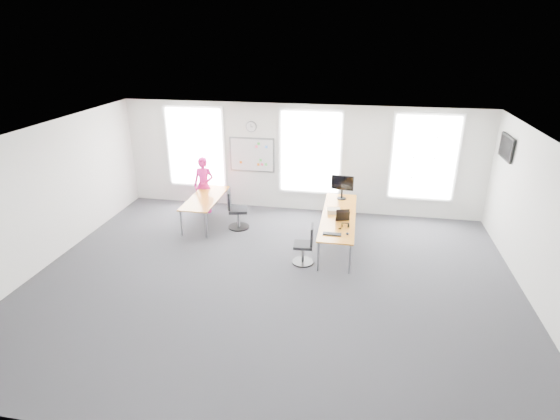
% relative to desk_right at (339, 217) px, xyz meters
% --- Properties ---
extents(floor, '(10.00, 10.00, 0.00)m').
position_rel_desk_right_xyz_m(floor, '(-1.23, -2.02, -0.67)').
color(floor, '#29282D').
rests_on(floor, ground).
extents(ceiling, '(10.00, 10.00, 0.00)m').
position_rel_desk_right_xyz_m(ceiling, '(-1.23, -2.02, 2.33)').
color(ceiling, white).
rests_on(ceiling, ground).
extents(wall_back, '(10.00, 0.00, 10.00)m').
position_rel_desk_right_xyz_m(wall_back, '(-1.23, 1.98, 0.83)').
color(wall_back, white).
rests_on(wall_back, ground).
extents(wall_front, '(10.00, 0.00, 10.00)m').
position_rel_desk_right_xyz_m(wall_front, '(-1.23, -6.02, 0.83)').
color(wall_front, white).
rests_on(wall_front, ground).
extents(wall_left, '(0.00, 10.00, 10.00)m').
position_rel_desk_right_xyz_m(wall_left, '(-6.23, -2.02, 0.83)').
color(wall_left, white).
rests_on(wall_left, ground).
extents(wall_right, '(0.00, 10.00, 10.00)m').
position_rel_desk_right_xyz_m(wall_right, '(3.77, -2.02, 0.83)').
color(wall_right, white).
rests_on(wall_right, ground).
extents(window_left, '(1.60, 0.06, 2.20)m').
position_rel_desk_right_xyz_m(window_left, '(-4.23, 1.95, 1.03)').
color(window_left, silver).
rests_on(window_left, wall_back).
extents(window_mid, '(1.60, 0.06, 2.20)m').
position_rel_desk_right_xyz_m(window_mid, '(-0.93, 1.95, 1.03)').
color(window_mid, silver).
rests_on(window_mid, wall_back).
extents(window_right, '(1.60, 0.06, 2.20)m').
position_rel_desk_right_xyz_m(window_right, '(2.07, 1.95, 1.03)').
color(window_right, silver).
rests_on(window_right, wall_back).
extents(desk_right, '(0.79, 2.96, 0.72)m').
position_rel_desk_right_xyz_m(desk_right, '(0.00, 0.00, 0.00)').
color(desk_right, orange).
rests_on(desk_right, ground).
extents(desk_left, '(0.78, 1.94, 0.71)m').
position_rel_desk_right_xyz_m(desk_left, '(-3.55, 0.61, -0.02)').
color(desk_left, orange).
rests_on(desk_left, ground).
extents(chair_right, '(0.48, 0.48, 0.90)m').
position_rel_desk_right_xyz_m(chair_right, '(-0.65, -1.13, -0.28)').
color(chair_right, black).
rests_on(chair_right, ground).
extents(chair_left, '(0.56, 0.56, 1.03)m').
position_rel_desk_right_xyz_m(chair_left, '(-2.66, 0.41, -0.22)').
color(chair_left, black).
rests_on(chair_left, ground).
extents(person, '(0.59, 0.39, 1.59)m').
position_rel_desk_right_xyz_m(person, '(-3.82, 1.30, 0.12)').
color(person, '#D9187B').
rests_on(person, ground).
extents(whiteboard, '(1.20, 0.03, 0.90)m').
position_rel_desk_right_xyz_m(whiteboard, '(-2.58, 1.95, 0.88)').
color(whiteboard, silver).
rests_on(whiteboard, wall_back).
extents(wall_clock, '(0.30, 0.04, 0.30)m').
position_rel_desk_right_xyz_m(wall_clock, '(-2.58, 1.95, 1.68)').
color(wall_clock, gray).
rests_on(wall_clock, wall_back).
extents(tv, '(0.06, 0.90, 0.55)m').
position_rel_desk_right_xyz_m(tv, '(3.72, 0.98, 1.63)').
color(tv, black).
rests_on(tv, wall_right).
extents(keyboard, '(0.40, 0.15, 0.02)m').
position_rel_desk_right_xyz_m(keyboard, '(-0.08, -1.08, 0.06)').
color(keyboard, black).
rests_on(keyboard, desk_right).
extents(mouse, '(0.10, 0.12, 0.04)m').
position_rel_desk_right_xyz_m(mouse, '(0.24, -1.02, 0.07)').
color(mouse, black).
rests_on(mouse, desk_right).
extents(lens_cap, '(0.09, 0.09, 0.01)m').
position_rel_desk_right_xyz_m(lens_cap, '(0.07, -0.76, 0.05)').
color(lens_cap, black).
rests_on(lens_cap, desk_right).
extents(headphones, '(0.18, 0.10, 0.11)m').
position_rel_desk_right_xyz_m(headphones, '(0.17, -0.65, 0.10)').
color(headphones, black).
rests_on(headphones, desk_right).
extents(laptop_sleeve, '(0.33, 0.25, 0.26)m').
position_rel_desk_right_xyz_m(laptop_sleeve, '(0.10, -0.30, 0.17)').
color(laptop_sleeve, black).
rests_on(laptop_sleeve, desk_right).
extents(paper_stack, '(0.33, 0.27, 0.10)m').
position_rel_desk_right_xyz_m(paper_stack, '(-0.13, 0.14, 0.10)').
color(paper_stack, beige).
rests_on(paper_stack, desk_right).
extents(monitor, '(0.58, 0.23, 0.64)m').
position_rel_desk_right_xyz_m(monitor, '(0.01, 1.11, 0.43)').
color(monitor, black).
rests_on(monitor, desk_right).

